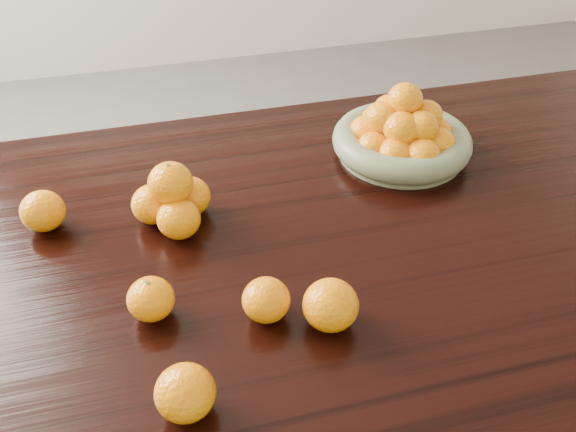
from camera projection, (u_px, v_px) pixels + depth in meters
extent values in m
cube|color=black|center=(300.00, 251.00, 1.14)|extent=(2.00, 1.00, 0.04)
cube|color=black|center=(562.00, 203.00, 1.89)|extent=(0.08, 0.08, 0.71)
cylinder|color=gray|center=(400.00, 152.00, 1.36)|extent=(0.26, 0.26, 0.01)
torus|color=gray|center=(402.00, 141.00, 1.34)|extent=(0.29, 0.29, 0.06)
ellipsoid|color=#FB9607|center=(418.00, 122.00, 1.38)|extent=(0.07, 0.07, 0.06)
ellipsoid|color=#FB9607|center=(398.00, 117.00, 1.40)|extent=(0.07, 0.07, 0.07)
ellipsoid|color=#FB9607|center=(376.00, 121.00, 1.39)|extent=(0.07, 0.07, 0.06)
ellipsoid|color=#FB9607|center=(367.00, 132.00, 1.35)|extent=(0.08, 0.08, 0.07)
ellipsoid|color=#FB9607|center=(373.00, 147.00, 1.30)|extent=(0.07, 0.07, 0.06)
ellipsoid|color=#FB9607|center=(395.00, 154.00, 1.28)|extent=(0.07, 0.07, 0.07)
ellipsoid|color=#FB9607|center=(422.00, 155.00, 1.27)|extent=(0.07, 0.07, 0.07)
ellipsoid|color=#FB9607|center=(438.00, 145.00, 1.30)|extent=(0.08, 0.08, 0.07)
ellipsoid|color=#FB9607|center=(437.00, 133.00, 1.35)|extent=(0.07, 0.07, 0.06)
ellipsoid|color=#FB9607|center=(405.00, 136.00, 1.34)|extent=(0.07, 0.07, 0.06)
ellipsoid|color=#FB9607|center=(410.00, 110.00, 1.34)|extent=(0.07, 0.07, 0.06)
ellipsoid|color=#FB9607|center=(389.00, 109.00, 1.33)|extent=(0.07, 0.07, 0.06)
ellipsoid|color=#FB9607|center=(382.00, 118.00, 1.30)|extent=(0.07, 0.07, 0.07)
ellipsoid|color=#FB9607|center=(402.00, 129.00, 1.28)|extent=(0.07, 0.07, 0.07)
ellipsoid|color=#FB9607|center=(421.00, 127.00, 1.28)|extent=(0.07, 0.07, 0.07)
ellipsoid|color=#FB9607|center=(427.00, 115.00, 1.31)|extent=(0.07, 0.07, 0.06)
ellipsoid|color=#FB9607|center=(405.00, 99.00, 1.29)|extent=(0.07, 0.07, 0.07)
ellipsoid|color=#FB9607|center=(179.00, 219.00, 1.13)|extent=(0.08, 0.08, 0.07)
ellipsoid|color=#FB9607|center=(190.00, 196.00, 1.18)|extent=(0.08, 0.08, 0.07)
ellipsoid|color=#FB9607|center=(153.00, 204.00, 1.16)|extent=(0.08, 0.08, 0.07)
ellipsoid|color=#FB9607|center=(171.00, 183.00, 1.13)|extent=(0.08, 0.08, 0.08)
ellipsoid|color=#FB9607|center=(151.00, 299.00, 0.97)|extent=(0.07, 0.07, 0.07)
ellipsoid|color=#FB9607|center=(185.00, 393.00, 0.83)|extent=(0.08, 0.08, 0.08)
ellipsoid|color=#FB9607|center=(266.00, 300.00, 0.97)|extent=(0.07, 0.07, 0.07)
ellipsoid|color=#FB9607|center=(43.00, 211.00, 1.14)|extent=(0.08, 0.08, 0.07)
ellipsoid|color=#FB9607|center=(331.00, 305.00, 0.96)|extent=(0.09, 0.09, 0.08)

